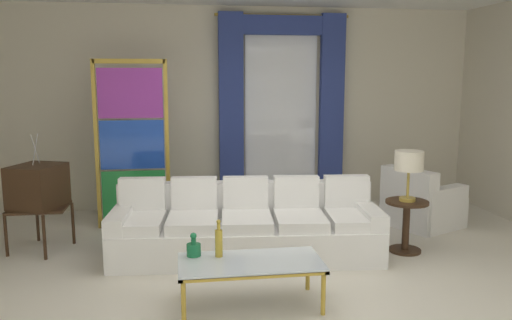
{
  "coord_description": "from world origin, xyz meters",
  "views": [
    {
      "loc": [
        -0.91,
        -4.79,
        2.0
      ],
      "look_at": [
        -0.06,
        0.9,
        1.05
      ],
      "focal_mm": 36.3,
      "sensor_mm": 36.0,
      "label": 1
    }
  ],
  "objects_px": {
    "bottle_blue_decanter": "(219,242)",
    "round_side_table": "(406,221)",
    "coffee_table": "(250,265)",
    "vintage_tv": "(38,188)",
    "armchair_white": "(420,205)",
    "stained_glass_divider": "(132,148)",
    "peacock_figurine": "(173,217)",
    "bottle_crystal_tall": "(194,248)",
    "table_lamp_brass": "(409,163)",
    "couch_white_long": "(246,228)"
  },
  "relations": [
    {
      "from": "bottle_blue_decanter",
      "to": "round_side_table",
      "type": "relative_size",
      "value": 0.57
    },
    {
      "from": "bottle_blue_decanter",
      "to": "round_side_table",
      "type": "height_order",
      "value": "bottle_blue_decanter"
    },
    {
      "from": "bottle_crystal_tall",
      "to": "table_lamp_brass",
      "type": "distance_m",
      "value": 2.66
    },
    {
      "from": "stained_glass_divider",
      "to": "peacock_figurine",
      "type": "bearing_deg",
      "value": -38.73
    },
    {
      "from": "armchair_white",
      "to": "round_side_table",
      "type": "relative_size",
      "value": 1.81
    },
    {
      "from": "vintage_tv",
      "to": "coffee_table",
      "type": "bearing_deg",
      "value": -39.67
    },
    {
      "from": "vintage_tv",
      "to": "peacock_figurine",
      "type": "xyz_separation_m",
      "value": [
        1.5,
        0.39,
        -0.51
      ]
    },
    {
      "from": "table_lamp_brass",
      "to": "stained_glass_divider",
      "type": "bearing_deg",
      "value": 154.73
    },
    {
      "from": "bottle_blue_decanter",
      "to": "peacock_figurine",
      "type": "xyz_separation_m",
      "value": [
        -0.42,
        2.06,
        -0.33
      ]
    },
    {
      "from": "coffee_table",
      "to": "stained_glass_divider",
      "type": "xyz_separation_m",
      "value": [
        -1.19,
        2.61,
        0.69
      ]
    },
    {
      "from": "bottle_crystal_tall",
      "to": "peacock_figurine",
      "type": "height_order",
      "value": "bottle_crystal_tall"
    },
    {
      "from": "peacock_figurine",
      "to": "round_side_table",
      "type": "xyz_separation_m",
      "value": [
        2.63,
        -1.07,
        0.14
      ]
    },
    {
      "from": "coffee_table",
      "to": "round_side_table",
      "type": "relative_size",
      "value": 2.09
    },
    {
      "from": "bottle_blue_decanter",
      "to": "vintage_tv",
      "type": "height_order",
      "value": "vintage_tv"
    },
    {
      "from": "coffee_table",
      "to": "couch_white_long",
      "type": "bearing_deg",
      "value": 84.16
    },
    {
      "from": "couch_white_long",
      "to": "vintage_tv",
      "type": "relative_size",
      "value": 2.22
    },
    {
      "from": "bottle_crystal_tall",
      "to": "round_side_table",
      "type": "bearing_deg",
      "value": 21.08
    },
    {
      "from": "bottle_crystal_tall",
      "to": "vintage_tv",
      "type": "xyz_separation_m",
      "value": [
        -1.71,
        1.61,
        0.25
      ]
    },
    {
      "from": "vintage_tv",
      "to": "round_side_table",
      "type": "distance_m",
      "value": 4.2
    },
    {
      "from": "couch_white_long",
      "to": "stained_glass_divider",
      "type": "height_order",
      "value": "stained_glass_divider"
    },
    {
      "from": "armchair_white",
      "to": "stained_glass_divider",
      "type": "distance_m",
      "value": 3.88
    },
    {
      "from": "coffee_table",
      "to": "bottle_blue_decanter",
      "type": "height_order",
      "value": "bottle_blue_decanter"
    },
    {
      "from": "peacock_figurine",
      "to": "table_lamp_brass",
      "type": "relative_size",
      "value": 1.05
    },
    {
      "from": "coffee_table",
      "to": "vintage_tv",
      "type": "bearing_deg",
      "value": 140.33
    },
    {
      "from": "vintage_tv",
      "to": "armchair_white",
      "type": "bearing_deg",
      "value": 3.04
    },
    {
      "from": "vintage_tv",
      "to": "armchair_white",
      "type": "relative_size",
      "value": 1.25
    },
    {
      "from": "bottle_blue_decanter",
      "to": "armchair_white",
      "type": "height_order",
      "value": "armchair_white"
    },
    {
      "from": "bottle_crystal_tall",
      "to": "table_lamp_brass",
      "type": "height_order",
      "value": "table_lamp_brass"
    },
    {
      "from": "bottle_crystal_tall",
      "to": "table_lamp_brass",
      "type": "xyz_separation_m",
      "value": [
        2.42,
        0.93,
        0.55
      ]
    },
    {
      "from": "coffee_table",
      "to": "bottle_crystal_tall",
      "type": "bearing_deg",
      "value": 157.48
    },
    {
      "from": "couch_white_long",
      "to": "bottle_blue_decanter",
      "type": "distance_m",
      "value": 1.23
    },
    {
      "from": "couch_white_long",
      "to": "coffee_table",
      "type": "distance_m",
      "value": 1.3
    },
    {
      "from": "coffee_table",
      "to": "table_lamp_brass",
      "type": "relative_size",
      "value": 2.18
    },
    {
      "from": "bottle_blue_decanter",
      "to": "bottle_crystal_tall",
      "type": "relative_size",
      "value": 1.59
    },
    {
      "from": "coffee_table",
      "to": "armchair_white",
      "type": "bearing_deg",
      "value": 38.76
    },
    {
      "from": "couch_white_long",
      "to": "peacock_figurine",
      "type": "relative_size",
      "value": 4.98
    },
    {
      "from": "round_side_table",
      "to": "bottle_crystal_tall",
      "type": "bearing_deg",
      "value": -158.92
    },
    {
      "from": "vintage_tv",
      "to": "stained_glass_divider",
      "type": "height_order",
      "value": "stained_glass_divider"
    },
    {
      "from": "couch_white_long",
      "to": "stained_glass_divider",
      "type": "xyz_separation_m",
      "value": [
        -1.32,
        1.32,
        0.75
      ]
    },
    {
      "from": "vintage_tv",
      "to": "couch_white_long",
      "type": "bearing_deg",
      "value": -12.62
    },
    {
      "from": "coffee_table",
      "to": "peacock_figurine",
      "type": "xyz_separation_m",
      "value": [
        -0.68,
        2.21,
        -0.15
      ]
    },
    {
      "from": "couch_white_long",
      "to": "bottle_crystal_tall",
      "type": "xyz_separation_m",
      "value": [
        -0.61,
        -1.1,
        0.17
      ]
    },
    {
      "from": "bottle_blue_decanter",
      "to": "table_lamp_brass",
      "type": "relative_size",
      "value": 0.59
    },
    {
      "from": "armchair_white",
      "to": "peacock_figurine",
      "type": "bearing_deg",
      "value": 177.53
    },
    {
      "from": "armchair_white",
      "to": "stained_glass_divider",
      "type": "relative_size",
      "value": 0.49
    },
    {
      "from": "couch_white_long",
      "to": "peacock_figurine",
      "type": "xyz_separation_m",
      "value": [
        -0.82,
        0.91,
        -0.09
      ]
    },
    {
      "from": "coffee_table",
      "to": "stained_glass_divider",
      "type": "distance_m",
      "value": 2.95
    },
    {
      "from": "table_lamp_brass",
      "to": "bottle_blue_decanter",
      "type": "bearing_deg",
      "value": -155.94
    },
    {
      "from": "vintage_tv",
      "to": "round_side_table",
      "type": "bearing_deg",
      "value": -9.35
    },
    {
      "from": "coffee_table",
      "to": "bottle_blue_decanter",
      "type": "xyz_separation_m",
      "value": [
        -0.26,
        0.15,
        0.17
      ]
    }
  ]
}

